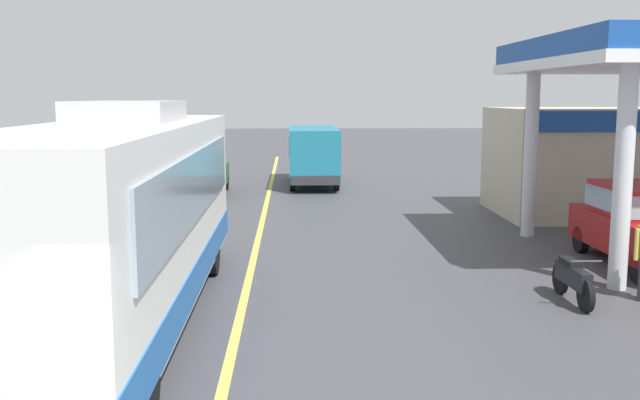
{
  "coord_description": "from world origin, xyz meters",
  "views": [
    {
      "loc": [
        0.91,
        -4.87,
        3.76
      ],
      "look_at": [
        1.5,
        10.0,
        1.6
      ],
      "focal_mm": 40.1,
      "sensor_mm": 36.0,
      "label": 1
    }
  ],
  "objects_px": {
    "coach_bus_main": "(119,222)",
    "pedestrian_near_pump": "(605,209)",
    "minibus_opposing_lane": "(313,151)",
    "car_trailing_behind_bus": "(203,168)",
    "motorcycle_parked_forecourt": "(573,279)"
  },
  "relations": [
    {
      "from": "coach_bus_main",
      "to": "pedestrian_near_pump",
      "type": "distance_m",
      "value": 12.28
    },
    {
      "from": "minibus_opposing_lane",
      "to": "car_trailing_behind_bus",
      "type": "relative_size",
      "value": 1.46
    },
    {
      "from": "minibus_opposing_lane",
      "to": "motorcycle_parked_forecourt",
      "type": "bearing_deg",
      "value": -76.65
    },
    {
      "from": "coach_bus_main",
      "to": "motorcycle_parked_forecourt",
      "type": "distance_m",
      "value": 8.15
    },
    {
      "from": "minibus_opposing_lane",
      "to": "car_trailing_behind_bus",
      "type": "height_order",
      "value": "minibus_opposing_lane"
    },
    {
      "from": "minibus_opposing_lane",
      "to": "motorcycle_parked_forecourt",
      "type": "distance_m",
      "value": 18.39
    },
    {
      "from": "minibus_opposing_lane",
      "to": "car_trailing_behind_bus",
      "type": "bearing_deg",
      "value": -146.41
    },
    {
      "from": "minibus_opposing_lane",
      "to": "pedestrian_near_pump",
      "type": "relative_size",
      "value": 3.69
    },
    {
      "from": "motorcycle_parked_forecourt",
      "to": "car_trailing_behind_bus",
      "type": "relative_size",
      "value": 0.43
    },
    {
      "from": "motorcycle_parked_forecourt",
      "to": "pedestrian_near_pump",
      "type": "xyz_separation_m",
      "value": [
        2.77,
        4.93,
        0.49
      ]
    },
    {
      "from": "minibus_opposing_lane",
      "to": "motorcycle_parked_forecourt",
      "type": "xyz_separation_m",
      "value": [
        4.24,
        -17.87,
        -1.03
      ]
    },
    {
      "from": "minibus_opposing_lane",
      "to": "motorcycle_parked_forecourt",
      "type": "height_order",
      "value": "minibus_opposing_lane"
    },
    {
      "from": "coach_bus_main",
      "to": "pedestrian_near_pump",
      "type": "bearing_deg",
      "value": 28.68
    },
    {
      "from": "coach_bus_main",
      "to": "car_trailing_behind_bus",
      "type": "xyz_separation_m",
      "value": [
        -0.61,
        15.93,
        -0.71
      ]
    },
    {
      "from": "car_trailing_behind_bus",
      "to": "pedestrian_near_pump",
      "type": "bearing_deg",
      "value": -41.49
    }
  ]
}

